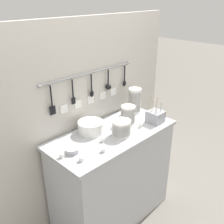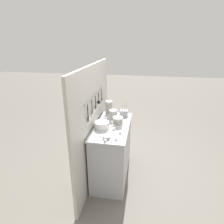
{
  "view_description": "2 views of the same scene",
  "coord_description": "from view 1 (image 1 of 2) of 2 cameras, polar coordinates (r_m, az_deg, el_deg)",
  "views": [
    {
      "loc": [
        -1.41,
        -1.39,
        2.05
      ],
      "look_at": [
        -0.02,
        -0.02,
        1.16
      ],
      "focal_mm": 42.0,
      "sensor_mm": 36.0,
      "label": 1
    },
    {
      "loc": [
        -2.66,
        -0.47,
        2.21
      ],
      "look_at": [
        0.07,
        0.01,
        1.15
      ],
      "focal_mm": 30.0,
      "sensor_mm": 36.0,
      "label": 2
    }
  ],
  "objects": [
    {
      "name": "cup_back_right",
      "position": [
        2.51,
        4.58,
        -1.08
      ],
      "size": [
        0.04,
        0.04,
        0.04
      ],
      "color": "silver",
      "rests_on": "counter"
    },
    {
      "name": "cutlery_caddy",
      "position": [
        2.46,
        9.42,
        -0.98
      ],
      "size": [
        0.14,
        0.14,
        0.27
      ],
      "color": "#93969E",
      "rests_on": "counter"
    },
    {
      "name": "cup_by_caddy",
      "position": [
        1.92,
        -6.62,
        -10.11
      ],
      "size": [
        0.04,
        0.04,
        0.04
      ],
      "color": "silver",
      "rests_on": "counter"
    },
    {
      "name": "cup_front_right",
      "position": [
        2.37,
        6.34,
        -2.88
      ],
      "size": [
        0.04,
        0.04,
        0.04
      ],
      "color": "silver",
      "rests_on": "counter"
    },
    {
      "name": "cup_front_left",
      "position": [
        1.97,
        -10.85,
        -9.27
      ],
      "size": [
        0.04,
        0.04,
        0.04
      ],
      "color": "silver",
      "rests_on": "counter"
    },
    {
      "name": "bowl_stack_short_front",
      "position": [
        2.39,
        3.5,
        -0.63
      ],
      "size": [
        0.13,
        0.13,
        0.17
      ],
      "color": "silver",
      "rests_on": "counter"
    },
    {
      "name": "cup_edge_near",
      "position": [
        2.13,
        -2.0,
        -6.04
      ],
      "size": [
        0.04,
        0.04,
        0.04
      ],
      "color": "silver",
      "rests_on": "counter"
    },
    {
      "name": "bowl_stack_wide_centre",
      "position": [
        2.6,
        4.96,
        2.46
      ],
      "size": [
        0.12,
        0.12,
        0.25
      ],
      "color": "silver",
      "rests_on": "counter"
    },
    {
      "name": "counter",
      "position": [
        2.53,
        0.13,
        -13.89
      ],
      "size": [
        1.17,
        0.54,
        0.95
      ],
      "color": "#ADAFB5",
      "rests_on": "ground"
    },
    {
      "name": "cup_centre",
      "position": [
        2.0,
        -1.83,
        -8.21
      ],
      "size": [
        0.04,
        0.04,
        0.04
      ],
      "color": "silver",
      "rests_on": "counter"
    },
    {
      "name": "back_wall",
      "position": [
        2.47,
        -4.88,
        -2.14
      ],
      "size": [
        1.97,
        0.09,
        1.89
      ],
      "color": "#BCB7AD",
      "rests_on": "ground"
    },
    {
      "name": "steel_mixing_bowl",
      "position": [
        2.01,
        -8.65,
        -8.29
      ],
      "size": [
        0.11,
        0.11,
        0.04
      ],
      "color": "#93969E",
      "rests_on": "counter"
    },
    {
      "name": "bowl_stack_tall_left",
      "position": [
        2.19,
        2.07,
        -3.54
      ],
      "size": [
        0.16,
        0.16,
        0.14
      ],
      "color": "silver",
      "rests_on": "counter"
    },
    {
      "name": "cup_mid_row",
      "position": [
        2.48,
        1.03,
        -1.32
      ],
      "size": [
        0.04,
        0.04,
        0.04
      ],
      "color": "silver",
      "rests_on": "counter"
    },
    {
      "name": "ground_plane",
      "position": [
        2.85,
        0.12,
        -21.4
      ],
      "size": [
        20.0,
        20.0,
        0.0
      ],
      "primitive_type": "plane",
      "color": "#666059"
    },
    {
      "name": "plate_stack",
      "position": [
        2.25,
        -4.66,
        -3.31
      ],
      "size": [
        0.22,
        0.22,
        0.1
      ],
      "color": "silver",
      "rests_on": "counter"
    }
  ]
}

